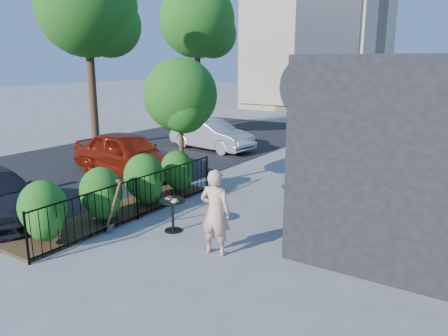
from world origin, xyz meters
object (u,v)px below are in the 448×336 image
Objects in this scene: woman at (215,212)px; car_silver at (212,135)px; patio_tree at (181,100)px; shovel at (113,210)px; street_tree_near at (87,12)px; street_tree_far at (197,25)px; cafe_table at (173,210)px; car_red at (127,154)px.

woman reaches higher than car_silver.
woman is (3.49, -3.31, -1.87)m from patio_tree.
shovel is 0.34× the size of car_silver.
patio_tree is 8.92m from street_tree_near.
street_tree_far is 4.61× the size of woman.
woman is at bearing -30.21° from street_tree_near.
street_tree_far is 10.14× the size of cafe_table.
street_tree_near is 2.04× the size of car_silver.
patio_tree is at bearing -22.57° from street_tree_near.
shovel is (-0.99, -0.92, 0.07)m from cafe_table.
car_red is at bearing -65.26° from street_tree_far.
car_silver is at bearing 25.73° from street_tree_near.
car_red is at bearing -30.12° from street_tree_near.
patio_tree reaches higher than cafe_table.
patio_tree is 0.97× the size of car_silver.
patio_tree is 6.57m from car_silver.
cafe_table is 1.63m from woman.
street_tree_far is at bearing 48.59° from car_silver.
patio_tree is 4.46m from shovel.
shovel is (-2.51, -0.46, -0.30)m from woman.
street_tree_far is at bearing 29.59° from car_red.
shovel is (8.68, -6.98, -5.31)m from street_tree_near.
cafe_table is (9.67, -6.06, -5.39)m from street_tree_near.
street_tree_far is 9.13m from car_silver.
street_tree_near is at bearing 147.92° from cafe_table.
street_tree_near is 1.87× the size of car_red.
car_silver is (-3.79, 9.33, 0.07)m from shovel.
patio_tree is 5.16m from woman.
car_silver is at bearing -49.05° from street_tree_far.
woman is (11.19, -14.51, -5.02)m from street_tree_far.
street_tree_far is at bearing 124.52° from cafe_table.
patio_tree reaches higher than woman.
shovel is (8.68, -14.98, -5.31)m from street_tree_far.
street_tree_near is 7.55m from car_silver.
patio_tree is at bearing 124.54° from cafe_table.
street_tree_far is (0.00, 8.00, 0.00)m from street_tree_near.
car_red reaches higher than cafe_table.
street_tree_far is 18.11m from shovel.
street_tree_near is at bearing 64.72° from car_red.
woman is at bearing 10.42° from shovel.
woman is 1.31× the size of shovel.
street_tree_far is at bearing 124.51° from patio_tree.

